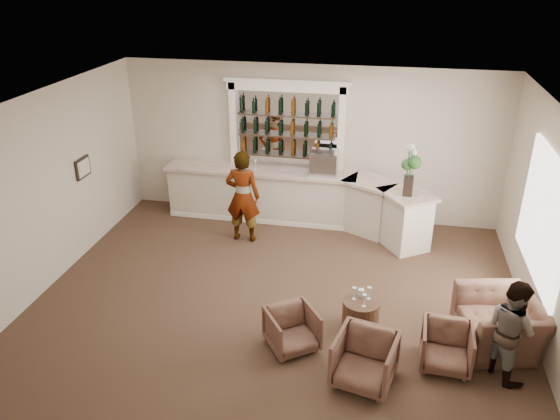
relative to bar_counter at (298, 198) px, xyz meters
The scene contains 19 objects.
ground 3.05m from the bar_counter, 86.88° to the right, with size 8.00×8.00×0.00m, color #4D3426.
room_shell 2.91m from the bar_counter, 81.89° to the right, with size 8.04×7.02×3.32m.
bar_counter is the anchor object (origin of this frame).
back_bar_alcove 1.55m from the bar_counter, 129.15° to the left, with size 2.64×0.25×3.00m.
cocktail_table 3.81m from the bar_counter, 65.71° to the right, with size 0.57×0.57×0.50m, color #523823.
sommelier 1.39m from the bar_counter, 134.98° to the right, with size 0.69×0.45×1.89m, color gray.
guest 5.42m from the bar_counter, 48.86° to the right, with size 0.72×0.56×1.47m, color gray.
armchair_left 4.17m from the bar_counter, 81.55° to the right, with size 0.67×0.69×0.63m, color brown.
armchair_center 4.93m from the bar_counter, 69.98° to the right, with size 0.78×0.80×0.73m, color brown.
armchair_right 4.95m from the bar_counter, 55.71° to the right, with size 0.68×0.70×0.64m, color brown.
armchair_far 4.97m from the bar_counter, 44.20° to the right, with size 1.21×1.05×0.78m, color brown.
espresso_machine 0.97m from the bar_counter, 11.23° to the left, with size 0.56×0.47×0.49m, color #BCBBC1.
flower_vase 2.58m from the bar_counter, 17.74° to the right, with size 0.27×0.27×1.01m.
wine_glass_bar_left 1.33m from the bar_counter, behind, with size 0.07×0.07×0.21m, color white, non-canonical shape.
wine_glass_bar_right 1.16m from the bar_counter, behind, with size 0.07×0.07×0.21m, color white, non-canonical shape.
wine_glass_tbl_a 3.73m from the bar_counter, 67.21° to the right, with size 0.07×0.07×0.21m, color white, non-canonical shape.
wine_glass_tbl_b 3.77m from the bar_counter, 63.83° to the right, with size 0.07×0.07×0.21m, color white, non-canonical shape.
wine_glass_tbl_c 3.94m from the bar_counter, 65.96° to the right, with size 0.07×0.07×0.21m, color white, non-canonical shape.
napkin_holder 3.67m from the bar_counter, 65.10° to the right, with size 0.08×0.08×0.12m, color white.
Camera 1 is at (1.54, -7.48, 5.23)m, focal length 35.00 mm.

